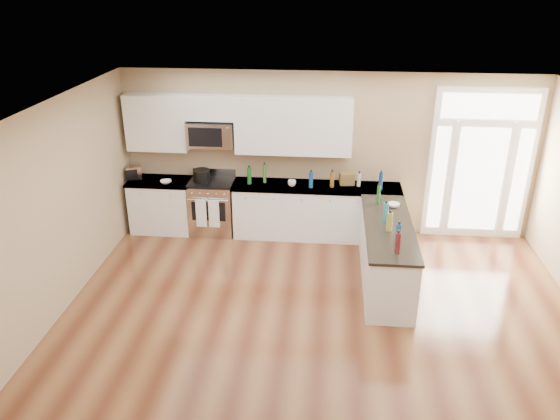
# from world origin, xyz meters

# --- Properties ---
(ground) EXTENTS (8.00, 8.00, 0.00)m
(ground) POSITION_xyz_m (0.00, 0.00, 0.00)
(ground) COLOR #552918
(room_shell) EXTENTS (8.00, 8.00, 8.00)m
(room_shell) POSITION_xyz_m (0.00, 0.00, 1.71)
(room_shell) COLOR tan
(room_shell) RESTS_ON ground
(back_cabinet_left) EXTENTS (1.10, 0.66, 0.94)m
(back_cabinet_left) POSITION_xyz_m (-2.87, 3.69, 0.44)
(back_cabinet_left) COLOR white
(back_cabinet_left) RESTS_ON ground
(back_cabinet_right) EXTENTS (2.85, 0.66, 0.94)m
(back_cabinet_right) POSITION_xyz_m (-0.16, 3.69, 0.44)
(back_cabinet_right) COLOR white
(back_cabinet_right) RESTS_ON ground
(peninsula_cabinet) EXTENTS (0.69, 2.32, 0.94)m
(peninsula_cabinet) POSITION_xyz_m (0.93, 2.24, 0.43)
(peninsula_cabinet) COLOR white
(peninsula_cabinet) RESTS_ON ground
(upper_cabinet_left) EXTENTS (1.04, 0.33, 0.95)m
(upper_cabinet_left) POSITION_xyz_m (-2.88, 3.83, 1.93)
(upper_cabinet_left) COLOR white
(upper_cabinet_left) RESTS_ON room_shell
(upper_cabinet_right) EXTENTS (1.94, 0.33, 0.95)m
(upper_cabinet_right) POSITION_xyz_m (-0.57, 3.83, 1.93)
(upper_cabinet_right) COLOR white
(upper_cabinet_right) RESTS_ON room_shell
(upper_cabinet_short) EXTENTS (0.82, 0.33, 0.40)m
(upper_cabinet_short) POSITION_xyz_m (-1.95, 3.83, 2.20)
(upper_cabinet_short) COLOR white
(upper_cabinet_short) RESTS_ON room_shell
(microwave) EXTENTS (0.78, 0.41, 0.42)m
(microwave) POSITION_xyz_m (-1.95, 3.80, 1.76)
(microwave) COLOR silver
(microwave) RESTS_ON room_shell
(entry_door) EXTENTS (1.70, 0.10, 2.60)m
(entry_door) POSITION_xyz_m (2.55, 3.95, 1.30)
(entry_door) COLOR white
(entry_door) RESTS_ON ground
(kitchen_range) EXTENTS (0.76, 0.68, 1.08)m
(kitchen_range) POSITION_xyz_m (-1.97, 3.69, 0.48)
(kitchen_range) COLOR silver
(kitchen_range) RESTS_ON ground
(stockpot) EXTENTS (0.30, 0.30, 0.22)m
(stockpot) POSITION_xyz_m (-2.13, 3.69, 1.06)
(stockpot) COLOR black
(stockpot) RESTS_ON kitchen_range
(toaster_oven) EXTENTS (0.32, 0.30, 0.23)m
(toaster_oven) POSITION_xyz_m (-3.35, 3.74, 1.05)
(toaster_oven) COLOR silver
(toaster_oven) RESTS_ON back_cabinet_left
(cardboard_box) EXTENTS (0.27, 0.21, 0.20)m
(cardboard_box) POSITION_xyz_m (0.35, 3.81, 1.04)
(cardboard_box) COLOR brown
(cardboard_box) RESTS_ON back_cabinet_right
(bowl_left) EXTENTS (0.24, 0.24, 0.05)m
(bowl_left) POSITION_xyz_m (-2.73, 3.56, 0.96)
(bowl_left) COLOR white
(bowl_left) RESTS_ON back_cabinet_left
(bowl_peninsula) EXTENTS (0.23, 0.23, 0.06)m
(bowl_peninsula) POSITION_xyz_m (1.06, 2.90, 0.97)
(bowl_peninsula) COLOR white
(bowl_peninsula) RESTS_ON peninsula_cabinet
(cup_counter) EXTENTS (0.13, 0.13, 0.11)m
(cup_counter) POSITION_xyz_m (-0.57, 3.63, 0.99)
(cup_counter) COLOR white
(cup_counter) RESTS_ON back_cabinet_right
(counter_bottles) EXTENTS (2.37, 2.42, 0.32)m
(counter_bottles) POSITION_xyz_m (0.36, 2.84, 1.08)
(counter_bottles) COLOR #19591E
(counter_bottles) RESTS_ON back_cabinet_right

